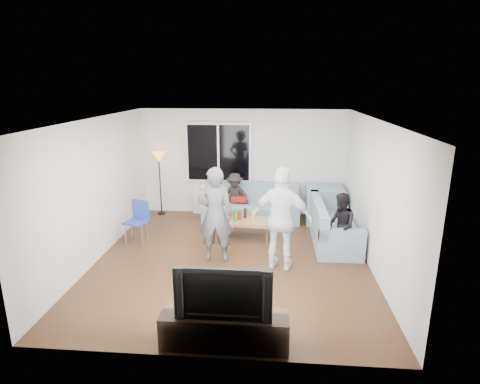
# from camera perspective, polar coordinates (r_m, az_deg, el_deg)

# --- Properties ---
(floor) EXTENTS (5.00, 5.50, 0.04)m
(floor) POSITION_cam_1_polar(r_m,az_deg,el_deg) (7.51, -1.16, -9.85)
(floor) COLOR #56351C
(floor) RESTS_ON ground
(ceiling) EXTENTS (5.00, 5.50, 0.04)m
(ceiling) POSITION_cam_1_polar(r_m,az_deg,el_deg) (6.81, -1.28, 10.64)
(ceiling) COLOR white
(ceiling) RESTS_ON ground
(wall_back) EXTENTS (5.00, 0.04, 2.60)m
(wall_back) POSITION_cam_1_polar(r_m,az_deg,el_deg) (9.73, 0.48, 4.30)
(wall_back) COLOR silver
(wall_back) RESTS_ON ground
(wall_front) EXTENTS (5.00, 0.04, 2.60)m
(wall_front) POSITION_cam_1_polar(r_m,az_deg,el_deg) (4.47, -4.95, -9.76)
(wall_front) COLOR silver
(wall_front) RESTS_ON ground
(wall_left) EXTENTS (0.04, 5.50, 2.60)m
(wall_left) POSITION_cam_1_polar(r_m,az_deg,el_deg) (7.72, -20.17, 0.31)
(wall_left) COLOR silver
(wall_left) RESTS_ON ground
(wall_right) EXTENTS (0.04, 5.50, 2.60)m
(wall_right) POSITION_cam_1_polar(r_m,az_deg,el_deg) (7.24, 19.04, -0.56)
(wall_right) COLOR silver
(wall_right) RESTS_ON ground
(window_frame) EXTENTS (1.62, 0.06, 1.47)m
(window_frame) POSITION_cam_1_polar(r_m,az_deg,el_deg) (9.67, -3.12, 5.71)
(window_frame) COLOR white
(window_frame) RESTS_ON wall_back
(window_glass) EXTENTS (1.50, 0.02, 1.35)m
(window_glass) POSITION_cam_1_polar(r_m,az_deg,el_deg) (9.63, -3.15, 5.67)
(window_glass) COLOR black
(window_glass) RESTS_ON window_frame
(window_mullion) EXTENTS (0.05, 0.03, 1.35)m
(window_mullion) POSITION_cam_1_polar(r_m,az_deg,el_deg) (9.62, -3.16, 5.66)
(window_mullion) COLOR white
(window_mullion) RESTS_ON window_frame
(radiator) EXTENTS (1.30, 0.12, 0.62)m
(radiator) POSITION_cam_1_polar(r_m,az_deg,el_deg) (9.92, -3.05, -1.41)
(radiator) COLOR silver
(radiator) RESTS_ON floor
(potted_plant) EXTENTS (0.20, 0.17, 0.36)m
(potted_plant) POSITION_cam_1_polar(r_m,az_deg,el_deg) (9.71, -0.57, 1.23)
(potted_plant) COLOR #2C7032
(potted_plant) RESTS_ON radiator
(vase) EXTENTS (0.24, 0.24, 0.19)m
(vase) POSITION_cam_1_polar(r_m,az_deg,el_deg) (9.84, -5.25, 0.86)
(vase) COLOR white
(vase) RESTS_ON radiator
(sofa_back_section) EXTENTS (2.30, 0.85, 0.85)m
(sofa_back_section) POSITION_cam_1_polar(r_m,az_deg,el_deg) (9.45, 1.59, -1.53)
(sofa_back_section) COLOR gray
(sofa_back_section) RESTS_ON floor
(sofa_right_section) EXTENTS (2.00, 0.85, 0.85)m
(sofa_right_section) POSITION_cam_1_polar(r_m,az_deg,el_deg) (8.35, 13.54, -4.33)
(sofa_right_section) COLOR gray
(sofa_right_section) RESTS_ON floor
(sofa_corner) EXTENTS (0.85, 0.85, 0.85)m
(sofa_corner) POSITION_cam_1_polar(r_m,az_deg,el_deg) (9.52, 12.07, -1.76)
(sofa_corner) COLOR gray
(sofa_corner) RESTS_ON floor
(cushion_yellow) EXTENTS (0.41, 0.35, 0.14)m
(cushion_yellow) POSITION_cam_1_polar(r_m,az_deg,el_deg) (9.47, -2.84, -0.97)
(cushion_yellow) COLOR gold
(cushion_yellow) RESTS_ON sofa_back_section
(cushion_red) EXTENTS (0.37, 0.31, 0.13)m
(cushion_red) POSITION_cam_1_polar(r_m,az_deg,el_deg) (9.50, -0.14, -0.90)
(cushion_red) COLOR maroon
(cushion_red) RESTS_ON sofa_back_section
(coffee_table) EXTENTS (1.14, 0.68, 0.40)m
(coffee_table) POSITION_cam_1_polar(r_m,az_deg,el_deg) (8.41, 0.55, -5.36)
(coffee_table) COLOR #A57E50
(coffee_table) RESTS_ON floor
(pitcher) EXTENTS (0.17, 0.17, 0.17)m
(pitcher) POSITION_cam_1_polar(r_m,az_deg,el_deg) (8.38, -0.43, -3.37)
(pitcher) COLOR maroon
(pitcher) RESTS_ON coffee_table
(side_chair) EXTENTS (0.50, 0.50, 0.86)m
(side_chair) POSITION_cam_1_polar(r_m,az_deg,el_deg) (8.38, -14.81, -4.29)
(side_chair) COLOR #243C9D
(side_chair) RESTS_ON floor
(floor_lamp) EXTENTS (0.32, 0.32, 1.56)m
(floor_lamp) POSITION_cam_1_polar(r_m,az_deg,el_deg) (9.96, -11.48, 1.18)
(floor_lamp) COLOR orange
(floor_lamp) RESTS_ON floor
(player_left) EXTENTS (0.66, 0.44, 1.78)m
(player_left) POSITION_cam_1_polar(r_m,az_deg,el_deg) (7.16, -3.58, -3.32)
(player_left) COLOR #4B4C50
(player_left) RESTS_ON floor
(player_right) EXTENTS (1.15, 0.68, 1.83)m
(player_right) POSITION_cam_1_polar(r_m,az_deg,el_deg) (6.88, 6.10, -3.95)
(player_right) COLOR white
(player_right) RESTS_ON floor
(spectator_right) EXTENTS (0.55, 0.66, 1.24)m
(spectator_right) POSITION_cam_1_polar(r_m,az_deg,el_deg) (7.65, 14.37, -4.71)
(spectator_right) COLOR black
(spectator_right) RESTS_ON floor
(spectator_back) EXTENTS (0.81, 0.57, 1.13)m
(spectator_back) POSITION_cam_1_polar(r_m,az_deg,el_deg) (9.46, -0.76, -0.61)
(spectator_back) COLOR black
(spectator_back) RESTS_ON floor
(tv_console) EXTENTS (1.60, 0.40, 0.44)m
(tv_console) POSITION_cam_1_polar(r_m,az_deg,el_deg) (5.22, -2.26, -19.34)
(tv_console) COLOR #322419
(tv_console) RESTS_ON floor
(television) EXTENTS (1.18, 0.15, 0.68)m
(television) POSITION_cam_1_polar(r_m,az_deg,el_deg) (4.92, -2.33, -13.99)
(television) COLOR black
(television) RESTS_ON tv_console
(bottle_b) EXTENTS (0.08, 0.08, 0.25)m
(bottle_b) POSITION_cam_1_polar(r_m,az_deg,el_deg) (8.22, -0.61, -3.43)
(bottle_b) COLOR #388919
(bottle_b) RESTS_ON coffee_table
(bottle_c) EXTENTS (0.07, 0.07, 0.21)m
(bottle_c) POSITION_cam_1_polar(r_m,az_deg,el_deg) (8.44, 0.76, -3.09)
(bottle_c) COLOR black
(bottle_c) RESTS_ON coffee_table
(bottle_d) EXTENTS (0.07, 0.07, 0.22)m
(bottle_d) POSITION_cam_1_polar(r_m,az_deg,el_deg) (8.25, 1.96, -3.48)
(bottle_d) COLOR orange
(bottle_d) RESTS_ON coffee_table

